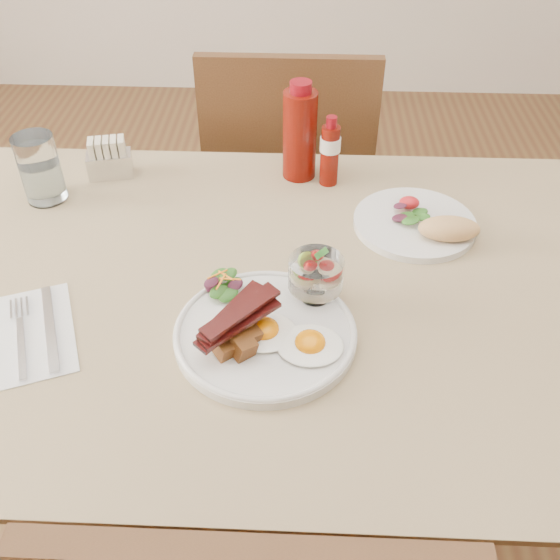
# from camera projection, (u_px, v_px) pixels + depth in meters

# --- Properties ---
(table) EXTENTS (1.33, 0.88, 0.75)m
(table) POSITION_uv_depth(u_px,v_px,m) (277.00, 320.00, 1.12)
(table) COLOR #56361B
(table) RESTS_ON ground
(chair_far) EXTENTS (0.42, 0.42, 0.93)m
(chair_far) POSITION_uv_depth(u_px,v_px,m) (289.00, 187.00, 1.71)
(chair_far) COLOR #56361B
(chair_far) RESTS_ON ground
(main_plate) EXTENTS (0.28, 0.28, 0.02)m
(main_plate) POSITION_uv_depth(u_px,v_px,m) (265.00, 334.00, 0.95)
(main_plate) COLOR silver
(main_plate) RESTS_ON table
(fried_eggs) EXTENTS (0.19, 0.14, 0.03)m
(fried_eggs) POSITION_uv_depth(u_px,v_px,m) (287.00, 337.00, 0.93)
(fried_eggs) COLOR white
(fried_eggs) RESTS_ON main_plate
(bacon_potato_pile) EXTENTS (0.12, 0.13, 0.06)m
(bacon_potato_pile) POSITION_uv_depth(u_px,v_px,m) (237.00, 328.00, 0.91)
(bacon_potato_pile) COLOR brown
(bacon_potato_pile) RESTS_ON main_plate
(side_salad) EXTENTS (0.07, 0.06, 0.04)m
(side_salad) POSITION_uv_depth(u_px,v_px,m) (224.00, 286.00, 1.00)
(side_salad) COLOR #224B14
(side_salad) RESTS_ON main_plate
(fruit_cup) EXTENTS (0.09, 0.09, 0.09)m
(fruit_cup) POSITION_uv_depth(u_px,v_px,m) (316.00, 273.00, 0.97)
(fruit_cup) COLOR white
(fruit_cup) RESTS_ON main_plate
(second_plate) EXTENTS (0.23, 0.23, 0.06)m
(second_plate) POSITION_uv_depth(u_px,v_px,m) (423.00, 224.00, 1.16)
(second_plate) COLOR silver
(second_plate) RESTS_ON table
(ketchup_bottle) EXTENTS (0.08, 0.08, 0.20)m
(ketchup_bottle) POSITION_uv_depth(u_px,v_px,m) (300.00, 133.00, 1.26)
(ketchup_bottle) COLOR #5E0C05
(ketchup_bottle) RESTS_ON table
(hot_sauce_bottle) EXTENTS (0.04, 0.04, 0.15)m
(hot_sauce_bottle) POSITION_uv_depth(u_px,v_px,m) (330.00, 152.00, 1.25)
(hot_sauce_bottle) COLOR #5E0C05
(hot_sauce_bottle) RESTS_ON table
(sugar_caddy) EXTENTS (0.10, 0.07, 0.08)m
(sugar_caddy) POSITION_uv_depth(u_px,v_px,m) (109.00, 160.00, 1.30)
(sugar_caddy) COLOR silver
(sugar_caddy) RESTS_ON table
(water_glass) EXTENTS (0.08, 0.08, 0.14)m
(water_glass) POSITION_uv_depth(u_px,v_px,m) (41.00, 172.00, 1.22)
(water_glass) COLOR white
(water_glass) RESTS_ON table
(napkin_cutlery) EXTENTS (0.18, 0.23, 0.01)m
(napkin_cutlery) POSITION_uv_depth(u_px,v_px,m) (36.00, 332.00, 0.96)
(napkin_cutlery) COLOR silver
(napkin_cutlery) RESTS_ON table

